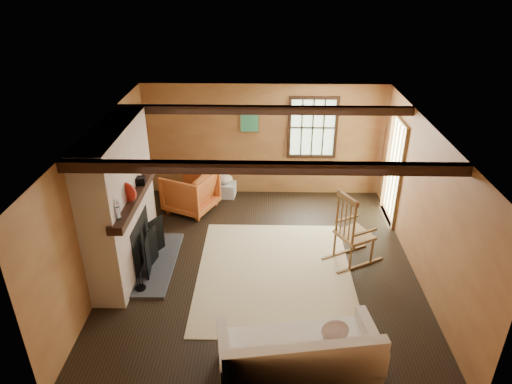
{
  "coord_description": "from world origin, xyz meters",
  "views": [
    {
      "loc": [
        0.03,
        -6.26,
        4.57
      ],
      "look_at": [
        -0.12,
        0.4,
        1.19
      ],
      "focal_mm": 32.0,
      "sensor_mm": 36.0,
      "label": 1
    }
  ],
  "objects_px": {
    "rocking_chair": "(352,233)",
    "laundry_basket": "(224,189)",
    "fireplace": "(122,207)",
    "sofa": "(300,358)",
    "armchair": "(190,191)"
  },
  "relations": [
    {
      "from": "rocking_chair",
      "to": "armchair",
      "type": "height_order",
      "value": "rocking_chair"
    },
    {
      "from": "laundry_basket",
      "to": "armchair",
      "type": "distance_m",
      "value": 0.92
    },
    {
      "from": "rocking_chair",
      "to": "sofa",
      "type": "distance_m",
      "value": 2.65
    },
    {
      "from": "rocking_chair",
      "to": "laundry_basket",
      "type": "height_order",
      "value": "rocking_chair"
    },
    {
      "from": "fireplace",
      "to": "rocking_chair",
      "type": "bearing_deg",
      "value": 2.96
    },
    {
      "from": "rocking_chair",
      "to": "armchair",
      "type": "relative_size",
      "value": 1.41
    },
    {
      "from": "rocking_chair",
      "to": "laundry_basket",
      "type": "relative_size",
      "value": 2.59
    },
    {
      "from": "sofa",
      "to": "rocking_chair",
      "type": "bearing_deg",
      "value": 58.81
    },
    {
      "from": "sofa",
      "to": "fireplace",
      "type": "bearing_deg",
      "value": 131.66
    },
    {
      "from": "sofa",
      "to": "laundry_basket",
      "type": "bearing_deg",
      "value": 96.97
    },
    {
      "from": "laundry_basket",
      "to": "armchair",
      "type": "bearing_deg",
      "value": -134.49
    },
    {
      "from": "fireplace",
      "to": "sofa",
      "type": "bearing_deg",
      "value": -39.77
    },
    {
      "from": "rocking_chair",
      "to": "laundry_basket",
      "type": "bearing_deg",
      "value": 16.84
    },
    {
      "from": "laundry_basket",
      "to": "rocking_chair",
      "type": "bearing_deg",
      "value": -45.11
    },
    {
      "from": "sofa",
      "to": "laundry_basket",
      "type": "distance_m",
      "value": 4.98
    }
  ]
}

